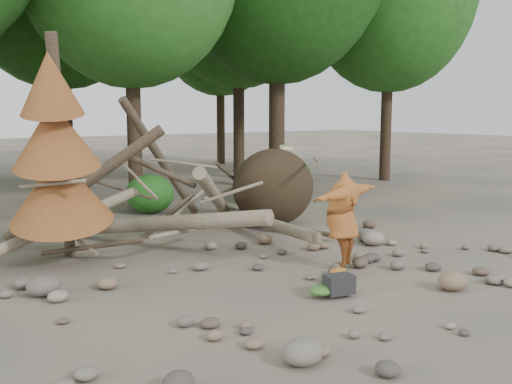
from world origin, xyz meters
TOP-DOWN VIEW (x-y plane):
  - ground at (0.00, 0.00)m, footprint 120.00×120.00m
  - deadfall_pile at (2.02, 4.24)m, footprint 8.55×5.24m
  - dead_conifer at (-3.12, 3.37)m, footprint 2.06×2.16m
  - bush_mid at (0.80, 7.80)m, footprint 1.40×1.40m
  - bush_right at (5.00, 7.00)m, footprint 2.00×2.00m
  - frisbee_thrower at (1.08, 0.25)m, footprint 2.53×1.18m
  - backpack at (-0.09, -0.88)m, footprint 0.51×0.40m
  - cloth_green at (-0.35, -0.77)m, footprint 0.43×0.36m
  - cloth_orange at (0.64, -0.12)m, footprint 0.34×0.28m
  - boulder_front_left at (-2.14, -2.40)m, footprint 0.50×0.45m
  - boulder_front_right at (1.67, -1.73)m, footprint 0.52×0.47m
  - boulder_mid_right at (3.01, 1.23)m, footprint 0.51×0.46m
  - boulder_mid_left at (-3.86, 1.92)m, footprint 0.54×0.48m

SIDE VIEW (x-z plane):
  - ground at x=0.00m, z-range 0.00..0.00m
  - cloth_orange at x=0.64m, z-range 0.00..0.12m
  - cloth_green at x=-0.35m, z-range 0.00..0.16m
  - backpack at x=-0.09m, z-range 0.00..0.30m
  - boulder_front_left at x=-2.14m, z-range 0.00..0.30m
  - boulder_mid_right at x=3.01m, z-range 0.00..0.31m
  - boulder_front_right at x=1.67m, z-range 0.00..0.31m
  - boulder_mid_left at x=-3.86m, z-range 0.00..0.32m
  - bush_mid at x=0.80m, z-range 0.00..1.12m
  - bush_right at x=5.00m, z-range 0.00..1.60m
  - deadfall_pile at x=2.02m, z-range -0.70..2.60m
  - frisbee_thrower at x=1.08m, z-range -0.19..2.10m
  - dead_conifer at x=-3.12m, z-range -0.06..4.29m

